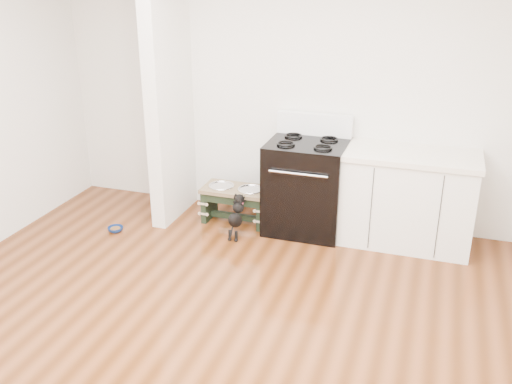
{
  "coord_description": "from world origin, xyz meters",
  "views": [
    {
      "loc": [
        1.44,
        -2.99,
        2.55
      ],
      "look_at": [
        -0.16,
        1.79,
        0.49
      ],
      "focal_mm": 40.0,
      "sensor_mm": 36.0,
      "label": 1
    }
  ],
  "objects": [
    {
      "name": "dog_feeder",
      "position": [
        -0.47,
        2.09,
        0.27
      ],
      "size": [
        0.69,
        0.37,
        0.39
      ],
      "color": "black",
      "rests_on": "ground"
    },
    {
      "name": "ground",
      "position": [
        0.0,
        0.0,
        0.0
      ],
      "size": [
        5.0,
        5.0,
        0.0
      ],
      "primitive_type": "plane",
      "color": "#49230D",
      "rests_on": "ground"
    },
    {
      "name": "puppy",
      "position": [
        -0.35,
        1.78,
        0.23
      ],
      "size": [
        0.12,
        0.35,
        0.42
      ],
      "color": "black",
      "rests_on": "ground"
    },
    {
      "name": "oven_range",
      "position": [
        0.25,
        2.16,
        0.48
      ],
      "size": [
        0.76,
        0.69,
        1.14
      ],
      "color": "black",
      "rests_on": "ground"
    },
    {
      "name": "cabinet_run",
      "position": [
        1.23,
        2.18,
        0.45
      ],
      "size": [
        1.24,
        0.64,
        0.91
      ],
      "color": "white",
      "rests_on": "ground"
    },
    {
      "name": "floor_bowl",
      "position": [
        -1.55,
        1.48,
        0.02
      ],
      "size": [
        0.18,
        0.18,
        0.05
      ],
      "rotation": [
        0.0,
        0.0,
        -0.18
      ],
      "color": "navy",
      "rests_on": "ground"
    },
    {
      "name": "room_shell",
      "position": [
        0.0,
        0.0,
        1.62
      ],
      "size": [
        5.0,
        5.0,
        5.0
      ],
      "color": "silver",
      "rests_on": "ground"
    },
    {
      "name": "partition_wall",
      "position": [
        -1.18,
        2.1,
        1.35
      ],
      "size": [
        0.15,
        0.8,
        2.7
      ],
      "primitive_type": "cube",
      "color": "silver",
      "rests_on": "ground"
    }
  ]
}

